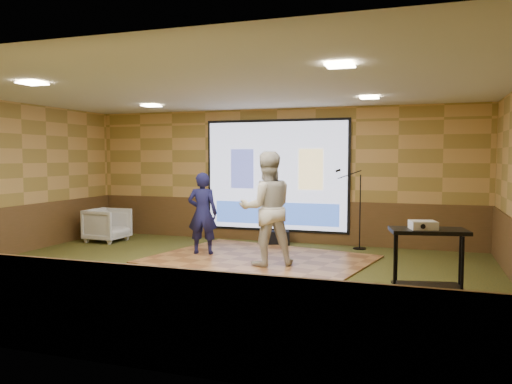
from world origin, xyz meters
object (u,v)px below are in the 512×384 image
(banquet_chair, at_px, (107,225))
(duffel_bag, at_px, (278,238))
(projector_screen, at_px, (276,177))
(player_left, at_px, (203,213))
(mic_stand, at_px, (357,225))
(dance_floor, at_px, (259,259))
(projector, at_px, (423,225))
(av_table, at_px, (428,252))
(player_right, at_px, (267,208))

(banquet_chair, relative_size, duffel_bag, 1.72)
(banquet_chair, bearing_deg, projector_screen, -68.92)
(player_left, distance_m, mic_stand, 3.24)
(player_left, relative_size, banquet_chair, 1.92)
(dance_floor, distance_m, projector, 3.69)
(av_table, height_order, projector, projector)
(dance_floor, bearing_deg, mic_stand, 47.79)
(projector_screen, relative_size, player_right, 1.67)
(projector, relative_size, banquet_chair, 0.38)
(av_table, height_order, mic_stand, mic_stand)
(mic_stand, bearing_deg, dance_floor, -142.81)
(dance_floor, bearing_deg, duffel_bag, 94.36)
(player_left, bearing_deg, duffel_bag, -136.94)
(player_right, distance_m, av_table, 3.09)
(av_table, height_order, duffel_bag, av_table)
(projector, relative_size, duffel_bag, 0.66)
(banquet_chair, bearing_deg, duffel_bag, -74.64)
(av_table, relative_size, banquet_chair, 1.20)
(projector_screen, height_order, banquet_chair, projector_screen)
(projector_screen, relative_size, duffel_bag, 6.89)
(player_right, bearing_deg, projector_screen, -106.26)
(player_left, height_order, mic_stand, mic_stand)
(player_left, xyz_separation_m, banquet_chair, (-2.71, 0.75, -0.45))
(projector_screen, distance_m, dance_floor, 2.53)
(dance_floor, distance_m, player_right, 1.14)
(projector, height_order, banquet_chair, projector)
(player_right, distance_m, projector, 3.04)
(projector, distance_m, duffel_bag, 4.89)
(projector_screen, bearing_deg, player_right, -77.35)
(player_left, bearing_deg, mic_stand, -162.26)
(banquet_chair, bearing_deg, projector, -110.21)
(projector_screen, relative_size, dance_floor, 0.86)
(dance_floor, xyz_separation_m, player_right, (0.29, -0.46, 1.01))
(av_table, bearing_deg, dance_floor, 145.53)
(duffel_bag, bearing_deg, mic_stand, 1.78)
(mic_stand, distance_m, banquet_chair, 5.57)
(projector_screen, xyz_separation_m, projector, (3.15, -4.11, -0.42))
(projector, xyz_separation_m, mic_stand, (-1.30, 3.80, -0.56))
(banquet_chair, height_order, duffel_bag, banquet_chair)
(player_right, relative_size, av_table, 1.99)
(projector_screen, height_order, projector, projector_screen)
(av_table, bearing_deg, mic_stand, 109.94)
(dance_floor, bearing_deg, av_table, -34.47)
(player_right, bearing_deg, player_left, -50.03)
(projector_screen, distance_m, player_right, 2.61)
(dance_floor, distance_m, av_table, 3.64)
(av_table, bearing_deg, projector, -147.22)
(av_table, distance_m, mic_stand, 4.00)
(mic_stand, bearing_deg, projector_screen, 160.04)
(player_right, distance_m, banquet_chair, 4.46)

